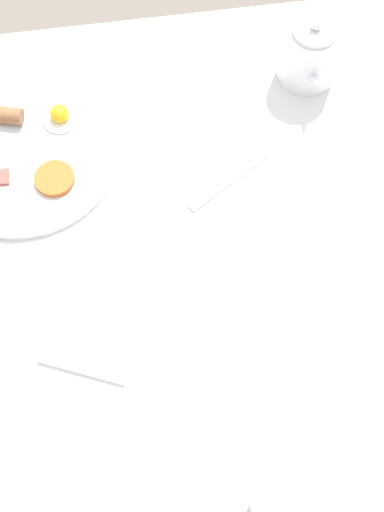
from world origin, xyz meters
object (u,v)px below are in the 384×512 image
object	(u,v)px
water_glass_short	(284,505)
napkin_folded	(92,340)
teapot_near	(310,52)
fork_by_plate	(229,181)
breakfast_plate	(22,148)
knife_by_plate	(13,501)

from	to	relation	value
water_glass_short	napkin_folded	world-z (taller)	water_glass_short
teapot_near	fork_by_plate	bearing A→B (deg)	-35.30
breakfast_plate	napkin_folded	distance (m)	0.35
breakfast_plate	knife_by_plate	size ratio (longest dim) A/B	1.60
fork_by_plate	water_glass_short	bearing A→B (deg)	-1.62
fork_by_plate	napkin_folded	bearing A→B (deg)	-45.53
teapot_near	water_glass_short	world-z (taller)	teapot_near
napkin_folded	knife_by_plate	size ratio (longest dim) A/B	0.81
teapot_near	napkin_folded	distance (m)	0.59
breakfast_plate	teapot_near	bearing A→B (deg)	100.48
fork_by_plate	teapot_near	bearing A→B (deg)	139.53
knife_by_plate	water_glass_short	bearing A→B (deg)	80.40
breakfast_plate	water_glass_short	xyz separation A→B (m)	(0.61, 0.31, 0.04)
fork_by_plate	knife_by_plate	xyz separation A→B (m)	(0.44, -0.36, 0.00)
breakfast_plate	teapot_near	size ratio (longest dim) A/B	1.67
teapot_near	fork_by_plate	xyz separation A→B (m)	(0.20, -0.17, -0.05)
breakfast_plate	teapot_near	distance (m)	0.50
teapot_near	fork_by_plate	size ratio (longest dim) A/B	1.34
water_glass_short	fork_by_plate	distance (m)	0.50
breakfast_plate	fork_by_plate	xyz separation A→B (m)	(0.10, 0.32, -0.01)
teapot_near	knife_by_plate	distance (m)	0.83
water_glass_short	fork_by_plate	xyz separation A→B (m)	(-0.50, 0.01, -0.05)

